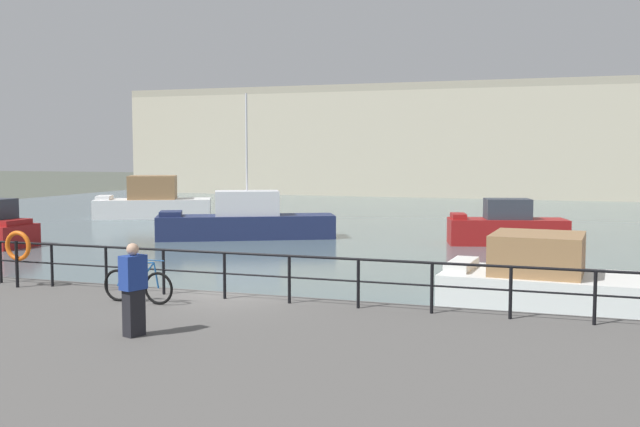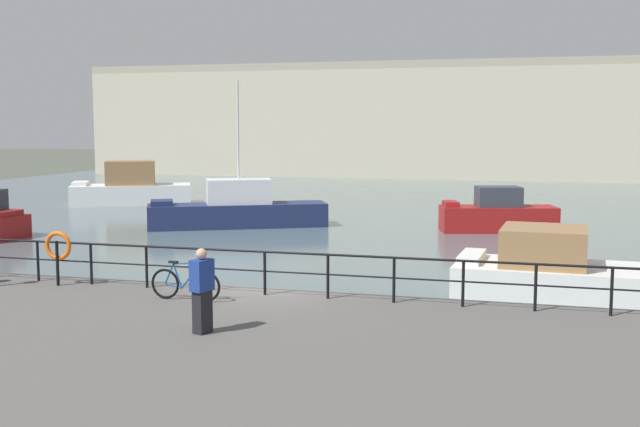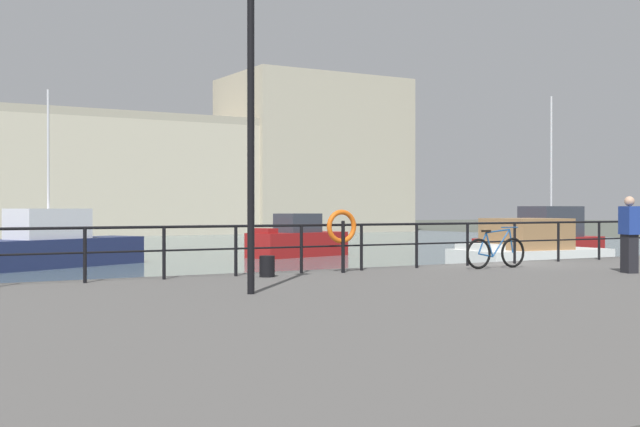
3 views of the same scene
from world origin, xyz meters
name	(u,v)px [view 3 (image 3 of 3)]	position (x,y,z in m)	size (l,w,h in m)	color
ground_plane	(486,298)	(0.00, 0.00, 0.00)	(240.00, 240.00, 0.00)	#4C5147
water_basin	(132,249)	(0.00, 30.20, 0.01)	(80.00, 60.00, 0.01)	slate
harbor_building	(125,170)	(8.09, 57.66, 5.86)	(73.40, 11.66, 15.69)	#C1B79E
moored_white_yacht	(46,246)	(-7.53, 17.39, 0.88)	(8.67, 5.67, 7.11)	navy
moored_small_launch	(528,252)	(6.92, 5.51, 0.78)	(5.63, 3.18, 2.01)	white
moored_green_narrowboat	(544,239)	(14.91, 12.60, 0.90)	(7.69, 3.53, 7.87)	maroon
moored_blue_motorboat	(297,240)	(4.88, 19.18, 0.81)	(5.64, 3.19, 2.12)	maroon
quay_railing	(492,236)	(-0.49, -0.75, 1.69)	(26.81, 0.07, 1.08)	black
parked_bicycle	(496,252)	(-1.30, -1.80, 1.34)	(1.77, 0.11, 0.98)	black
mooring_bollard	(267,266)	(-7.10, -1.26, 1.17)	(0.32, 0.32, 0.44)	black
life_ring_stand	(342,229)	(-5.16, -1.08, 1.93)	(0.75, 0.16, 1.40)	black
quay_lamp_post	(251,91)	(-8.87, -4.19, 4.32)	(0.32, 0.32, 5.38)	black
standing_person	(629,234)	(0.26, -4.35, 1.82)	(0.41, 0.51, 1.69)	black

